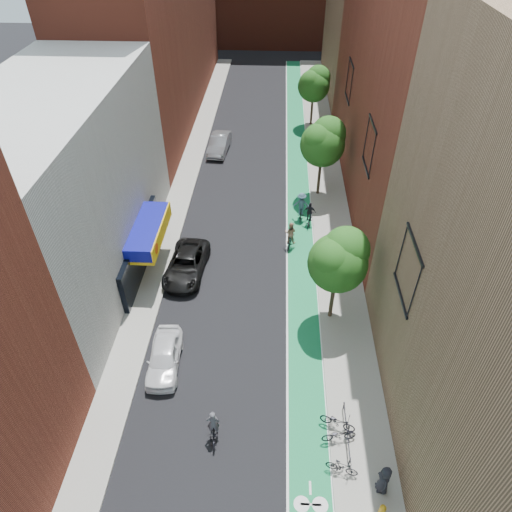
# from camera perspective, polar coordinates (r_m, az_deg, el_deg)

# --- Properties ---
(ground) EXTENTS (160.00, 160.00, 0.00)m
(ground) POSITION_cam_1_polar(r_m,az_deg,el_deg) (22.93, -4.37, -25.79)
(ground) COLOR black
(ground) RESTS_ON ground
(bike_lane) EXTENTS (2.00, 68.00, 0.01)m
(bike_lane) POSITION_cam_1_polar(r_m,az_deg,el_deg) (41.03, 5.28, 9.23)
(bike_lane) COLOR #14733B
(bike_lane) RESTS_ON ground
(sidewalk_left) EXTENTS (2.00, 68.00, 0.15)m
(sidewalk_left) POSITION_cam_1_polar(r_m,az_deg,el_deg) (41.73, -8.75, 9.59)
(sidewalk_left) COLOR gray
(sidewalk_left) RESTS_ON ground
(sidewalk_right) EXTENTS (3.00, 68.00, 0.15)m
(sidewalk_right) POSITION_cam_1_polar(r_m,az_deg,el_deg) (41.19, 8.80, 9.15)
(sidewalk_right) COLOR gray
(sidewalk_right) RESTS_ON ground
(building_left_white) EXTENTS (8.00, 20.00, 12.00)m
(building_left_white) POSITION_cam_1_polar(r_m,az_deg,el_deg) (30.55, -23.05, 7.44)
(building_left_white) COLOR silver
(building_left_white) RESTS_ON ground
(building_left_far_red) EXTENTS (8.00, 36.00, 22.00)m
(building_left_far_red) POSITION_cam_1_polar(r_m,az_deg,el_deg) (53.82, -12.78, 28.59)
(building_left_far_red) COLOR maroon
(building_left_far_red) RESTS_ON ground
(building_right_mid_red) EXTENTS (8.00, 28.00, 22.00)m
(building_right_mid_red) POSITION_cam_1_polar(r_m,az_deg,el_deg) (37.96, 19.57, 22.86)
(building_right_mid_red) COLOR maroon
(building_right_mid_red) RESTS_ON ground
(building_right_far_tan) EXTENTS (8.00, 20.00, 18.00)m
(building_right_far_tan) POSITION_cam_1_polar(r_m,az_deg,el_deg) (61.27, 13.80, 27.84)
(building_right_far_tan) COLOR #8C6B4C
(building_right_far_tan) RESTS_ON ground
(tree_near) EXTENTS (3.40, 3.36, 6.42)m
(tree_near) POSITION_cam_1_polar(r_m,az_deg,el_deg) (25.46, 10.33, -0.37)
(tree_near) COLOR #332619
(tree_near) RESTS_ON ground
(tree_mid) EXTENTS (3.55, 3.53, 6.74)m
(tree_mid) POSITION_cam_1_polar(r_m,az_deg,el_deg) (37.11, 8.42, 14.03)
(tree_mid) COLOR #332619
(tree_mid) RESTS_ON ground
(tree_far) EXTENTS (3.30, 3.25, 6.21)m
(tree_far) POSITION_cam_1_polar(r_m,az_deg,el_deg) (50.18, 7.31, 20.63)
(tree_far) COLOR #332619
(tree_far) RESTS_ON ground
(parked_car_white) EXTENTS (1.92, 4.27, 1.42)m
(parked_car_white) POSITION_cam_1_polar(r_m,az_deg,el_deg) (25.92, -11.39, -12.23)
(parked_car_white) COLOR white
(parked_car_white) RESTS_ON ground
(parked_car_black) EXTENTS (2.78, 5.40, 1.46)m
(parked_car_black) POSITION_cam_1_polar(r_m,az_deg,el_deg) (31.05, -8.70, -1.04)
(parked_car_black) COLOR black
(parked_car_black) RESTS_ON ground
(parked_car_silver) EXTENTS (2.07, 4.91, 1.58)m
(parked_car_silver) POSITION_cam_1_polar(r_m,az_deg,el_deg) (45.75, -4.61, 13.81)
(parked_car_silver) COLOR gray
(parked_car_silver) RESTS_ON ground
(cyclist_lead) EXTENTS (0.76, 1.69, 2.00)m
(cyclist_lead) POSITION_cam_1_polar(r_m,az_deg,el_deg) (23.22, -5.33, -20.79)
(cyclist_lead) COLOR black
(cyclist_lead) RESTS_ON ground
(cyclist_lane_near) EXTENTS (0.95, 1.76, 2.06)m
(cyclist_lane_near) POSITION_cam_1_polar(r_m,az_deg,el_deg) (32.90, 4.30, 2.41)
(cyclist_lane_near) COLOR black
(cyclist_lane_near) RESTS_ON ground
(cyclist_lane_mid) EXTENTS (0.97, 1.73, 1.91)m
(cyclist_lane_mid) POSITION_cam_1_polar(r_m,az_deg,el_deg) (35.35, 6.69, 4.89)
(cyclist_lane_mid) COLOR black
(cyclist_lane_mid) RESTS_ON ground
(cyclist_lane_far) EXTENTS (1.27, 1.83, 2.25)m
(cyclist_lane_far) POSITION_cam_1_polar(r_m,az_deg,el_deg) (35.83, 5.67, 6.09)
(cyclist_lane_far) COLOR black
(cyclist_lane_far) RESTS_ON ground
(parked_bike_near) EXTENTS (1.74, 0.85, 0.87)m
(parked_bike_near) POSITION_cam_1_polar(r_m,az_deg,el_deg) (23.43, 10.32, -21.13)
(parked_bike_near) COLOR black
(parked_bike_near) RESTS_ON sidewalk_right
(parked_bike_mid) EXTENTS (1.53, 0.80, 0.89)m
(parked_bike_mid) POSITION_cam_1_polar(r_m,az_deg,el_deg) (22.73, 10.70, -24.51)
(parked_bike_mid) COLOR black
(parked_bike_mid) RESTS_ON sidewalk_right
(parked_bike_far) EXTENTS (1.86, 1.18, 0.92)m
(parked_bike_far) POSITION_cam_1_polar(r_m,az_deg,el_deg) (23.74, 10.18, -19.69)
(parked_bike_far) COLOR black
(parked_bike_far) RESTS_ON sidewalk_right
(pedestrian) EXTENTS (0.56, 0.84, 1.71)m
(pedestrian) POSITION_cam_1_polar(r_m,az_deg,el_deg) (22.41, 15.72, -25.29)
(pedestrian) COLOR black
(pedestrian) RESTS_ON sidewalk_right
(fire_hydrant) EXTENTS (0.28, 0.28, 0.79)m
(fire_hydrant) POSITION_cam_1_polar(r_m,az_deg,el_deg) (22.35, 15.49, -28.31)
(fire_hydrant) COLOR #C78F17
(fire_hydrant) RESTS_ON sidewalk_right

